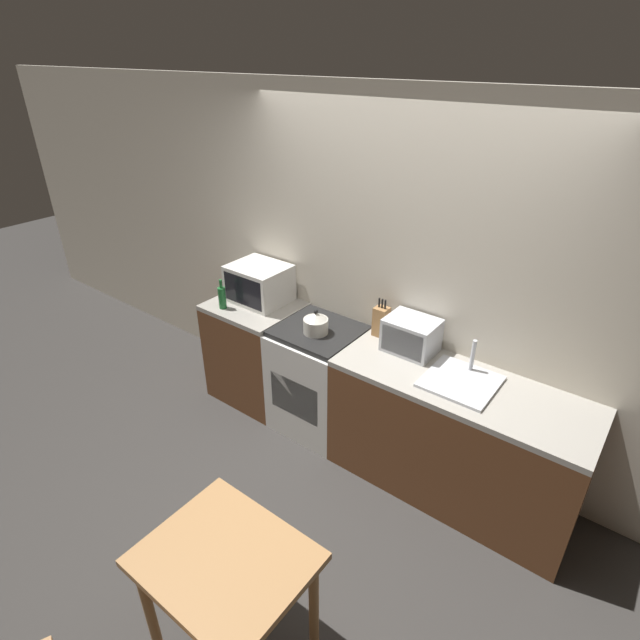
% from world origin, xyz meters
% --- Properties ---
extents(ground_plane, '(16.00, 16.00, 0.00)m').
position_xyz_m(ground_plane, '(0.00, 0.00, 0.00)').
color(ground_plane, '#33302D').
extents(wall_back, '(10.00, 0.06, 2.60)m').
position_xyz_m(wall_back, '(0.00, 0.97, 1.30)').
color(wall_back, beige).
rests_on(wall_back, ground_plane).
extents(counter_left_run, '(0.72, 0.62, 0.90)m').
position_xyz_m(counter_left_run, '(-1.15, 0.63, 0.45)').
color(counter_left_run, brown).
rests_on(counter_left_run, ground_plane).
extents(counter_right_run, '(1.66, 0.62, 0.90)m').
position_xyz_m(counter_right_run, '(0.68, 0.63, 0.45)').
color(counter_right_run, brown).
rests_on(counter_right_run, ground_plane).
extents(stove_range, '(0.63, 0.62, 0.90)m').
position_xyz_m(stove_range, '(-0.47, 0.63, 0.45)').
color(stove_range, silver).
rests_on(stove_range, ground_plane).
extents(kettle, '(0.19, 0.19, 0.19)m').
position_xyz_m(kettle, '(-0.45, 0.58, 0.98)').
color(kettle, beige).
rests_on(kettle, stove_range).
extents(microwave, '(0.46, 0.39, 0.31)m').
position_xyz_m(microwave, '(-1.16, 0.72, 1.06)').
color(microwave, silver).
rests_on(microwave, counter_left_run).
extents(bottle, '(0.06, 0.06, 0.25)m').
position_xyz_m(bottle, '(-1.30, 0.43, 1.00)').
color(bottle, '#1E662D').
rests_on(bottle, counter_left_run).
extents(knife_block, '(0.10, 0.09, 0.29)m').
position_xyz_m(knife_block, '(-0.05, 0.84, 1.02)').
color(knife_block, '#9E7042').
rests_on(knife_block, counter_right_run).
extents(toaster_oven, '(0.35, 0.27, 0.24)m').
position_xyz_m(toaster_oven, '(0.22, 0.78, 1.02)').
color(toaster_oven, silver).
rests_on(toaster_oven, counter_right_run).
extents(sink_basin, '(0.44, 0.43, 0.24)m').
position_xyz_m(sink_basin, '(0.67, 0.64, 0.92)').
color(sink_basin, silver).
rests_on(sink_basin, counter_right_run).
extents(dining_table, '(0.74, 0.62, 0.77)m').
position_xyz_m(dining_table, '(0.31, -1.07, 0.64)').
color(dining_table, '#9E7042').
rests_on(dining_table, ground_plane).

